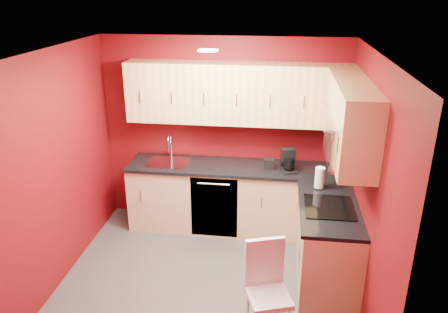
% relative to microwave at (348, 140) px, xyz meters
% --- Properties ---
extents(floor, '(3.20, 3.20, 0.00)m').
position_rel_microwave_xyz_m(floor, '(-1.39, -0.20, -1.66)').
color(floor, '#444240').
rests_on(floor, ground).
extents(ceiling, '(3.20, 3.20, 0.00)m').
position_rel_microwave_xyz_m(ceiling, '(-1.39, -0.20, 0.84)').
color(ceiling, white).
rests_on(ceiling, wall_back).
extents(wall_back, '(3.20, 0.00, 3.20)m').
position_rel_microwave_xyz_m(wall_back, '(-1.39, 1.30, -0.41)').
color(wall_back, '#62090C').
rests_on(wall_back, floor).
extents(wall_front, '(3.20, 0.00, 3.20)m').
position_rel_microwave_xyz_m(wall_front, '(-1.39, -1.70, -0.41)').
color(wall_front, '#62090C').
rests_on(wall_front, floor).
extents(wall_left, '(0.00, 3.00, 3.00)m').
position_rel_microwave_xyz_m(wall_left, '(-2.99, -0.20, -0.41)').
color(wall_left, '#62090C').
rests_on(wall_left, floor).
extents(wall_right, '(0.00, 3.00, 3.00)m').
position_rel_microwave_xyz_m(wall_right, '(0.21, -0.20, -0.41)').
color(wall_right, '#62090C').
rests_on(wall_right, floor).
extents(base_cabinets_back, '(2.80, 0.60, 0.87)m').
position_rel_microwave_xyz_m(base_cabinets_back, '(-1.19, 1.00, -1.22)').
color(base_cabinets_back, '#E0B680').
rests_on(base_cabinets_back, floor).
extents(base_cabinets_right, '(0.60, 1.30, 0.87)m').
position_rel_microwave_xyz_m(base_cabinets_right, '(-0.09, 0.05, -1.22)').
color(base_cabinets_right, '#E0B680').
rests_on(base_cabinets_right, floor).
extents(countertop_back, '(2.80, 0.63, 0.04)m').
position_rel_microwave_xyz_m(countertop_back, '(-1.19, 0.99, -0.77)').
color(countertop_back, black).
rests_on(countertop_back, base_cabinets_back).
extents(countertop_right, '(0.63, 1.27, 0.04)m').
position_rel_microwave_xyz_m(countertop_right, '(-0.11, 0.04, -0.77)').
color(countertop_right, black).
rests_on(countertop_right, base_cabinets_right).
extents(upper_cabinets_back, '(2.80, 0.35, 0.75)m').
position_rel_microwave_xyz_m(upper_cabinets_back, '(-1.19, 1.13, 0.17)').
color(upper_cabinets_back, '#ECCF86').
rests_on(upper_cabinets_back, wall_back).
extents(upper_cabinets_right, '(0.35, 1.55, 0.75)m').
position_rel_microwave_xyz_m(upper_cabinets_right, '(0.03, 0.24, 0.23)').
color(upper_cabinets_right, '#ECCF86').
rests_on(upper_cabinets_right, wall_right).
extents(microwave, '(0.42, 0.76, 0.42)m').
position_rel_microwave_xyz_m(microwave, '(0.00, 0.00, 0.00)').
color(microwave, silver).
rests_on(microwave, upper_cabinets_right).
extents(cooktop, '(0.50, 0.55, 0.01)m').
position_rel_microwave_xyz_m(cooktop, '(-0.11, 0.00, -0.74)').
color(cooktop, black).
rests_on(cooktop, countertop_right).
extents(sink, '(0.52, 0.42, 0.35)m').
position_rel_microwave_xyz_m(sink, '(-2.09, 1.00, -0.72)').
color(sink, silver).
rests_on(sink, countertop_back).
extents(dishwasher_front, '(0.60, 0.02, 0.82)m').
position_rel_microwave_xyz_m(dishwasher_front, '(-1.44, 0.71, -1.22)').
color(dishwasher_front, black).
rests_on(dishwasher_front, base_cabinets_back).
extents(downlight, '(0.20, 0.20, 0.01)m').
position_rel_microwave_xyz_m(downlight, '(-1.39, 0.10, 0.82)').
color(downlight, white).
rests_on(downlight, ceiling).
extents(coffee_maker, '(0.23, 0.27, 0.28)m').
position_rel_microwave_xyz_m(coffee_maker, '(-0.52, 0.90, -0.61)').
color(coffee_maker, black).
rests_on(coffee_maker, countertop_back).
extents(napkin_holder, '(0.12, 0.12, 0.13)m').
position_rel_microwave_xyz_m(napkin_holder, '(-0.77, 0.96, -0.68)').
color(napkin_holder, black).
rests_on(napkin_holder, countertop_back).
extents(paper_towel, '(0.19, 0.19, 0.25)m').
position_rel_microwave_xyz_m(paper_towel, '(-0.19, 0.47, -0.63)').
color(paper_towel, white).
rests_on(paper_towel, countertop_right).
extents(dining_chair, '(0.48, 0.49, 0.92)m').
position_rel_microwave_xyz_m(dining_chair, '(-0.69, -0.87, -1.20)').
color(dining_chair, white).
rests_on(dining_chair, floor).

